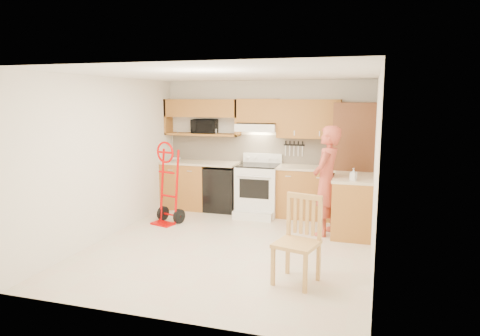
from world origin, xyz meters
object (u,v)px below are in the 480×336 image
at_px(microwave, 205,126).
at_px(person, 327,181).
at_px(hand_truck, 166,187).
at_px(dining_chair, 296,241).
at_px(range, 258,186).

xyz_separation_m(microwave, person, (2.49, -1.09, -0.75)).
xyz_separation_m(person, hand_truck, (-2.72, -0.18, -0.23)).
height_order(hand_truck, dining_chair, hand_truck).
distance_m(microwave, person, 2.82).
relative_size(hand_truck, dining_chair, 1.24).
xyz_separation_m(microwave, dining_chair, (2.35, -3.09, -1.10)).
relative_size(microwave, range, 0.43).
bearing_deg(dining_chair, microwave, 141.78).
xyz_separation_m(microwave, hand_truck, (-0.24, -1.26, -0.98)).
height_order(microwave, range, microwave).
bearing_deg(hand_truck, dining_chair, -18.72).
height_order(range, person, person).
relative_size(person, hand_truck, 1.35).
height_order(range, dining_chair, range).
xyz_separation_m(person, dining_chair, (-0.14, -2.00, -0.35)).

